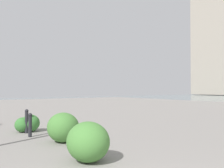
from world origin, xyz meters
The scene contains 7 objects.
building_highrise centered at (34.33, -61.77, 14.99)m, with size 14.73×10.33×32.06m.
bollard_near centered at (6.36, -0.69, 0.42)m, with size 0.13×0.13×0.80m.
bollard_mid centered at (7.10, -0.78, 0.46)m, with size 0.13×0.13×0.88m.
shrub_low centered at (7.35, -0.98, 0.32)m, with size 0.75×0.68×0.64m.
shrub_round centered at (4.99, -1.30, 0.45)m, with size 1.05×0.95×0.89m.
shrub_wide centered at (7.38, -0.71, 0.27)m, with size 0.65×0.58×0.55m.
shrub_tall centered at (2.87, -0.98, 0.44)m, with size 1.04×0.94×0.89m.
Camera 1 is at (-1.76, 1.59, 1.62)m, focal length 37.92 mm.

